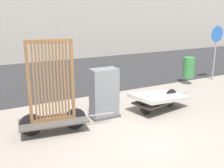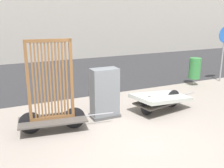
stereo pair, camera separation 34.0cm
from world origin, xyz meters
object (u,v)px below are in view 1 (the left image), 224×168
object	(u,v)px
bike_cart_with_bedframe	(53,102)
sign_post	(216,44)
bike_cart_with_mattress	(160,98)
trash_bin	(189,67)
utility_cabinet	(104,95)

from	to	relation	value
bike_cart_with_bedframe	sign_post	size ratio (longest dim) A/B	1.02
sign_post	bike_cart_with_mattress	bearing A→B (deg)	-157.13
bike_cart_with_bedframe	bike_cart_with_mattress	world-z (taller)	bike_cart_with_bedframe
bike_cart_with_mattress	sign_post	world-z (taller)	sign_post
bike_cart_with_mattress	trash_bin	world-z (taller)	trash_bin
utility_cabinet	trash_bin	xyz separation A→B (m)	(4.36, 1.47, 0.03)
utility_cabinet	trash_bin	bearing A→B (deg)	18.59
bike_cart_with_bedframe	trash_bin	world-z (taller)	bike_cart_with_bedframe
bike_cart_with_mattress	sign_post	distance (m)	4.60
bike_cart_with_mattress	sign_post	size ratio (longest dim) A/B	1.06
bike_cart_with_mattress	bike_cart_with_bedframe	bearing A→B (deg)	168.76
bike_cart_with_mattress	trash_bin	xyz separation A→B (m)	(2.75, 1.74, 0.28)
sign_post	bike_cart_with_bedframe	bearing A→B (deg)	-166.37
bike_cart_with_mattress	utility_cabinet	world-z (taller)	utility_cabinet
bike_cart_with_bedframe	sign_post	distance (m)	7.40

